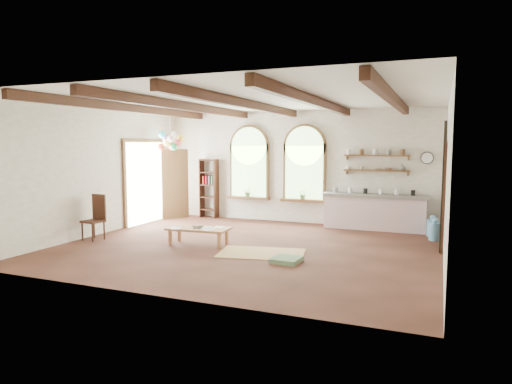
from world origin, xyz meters
The scene contains 27 objects.
floor centered at (0.00, 0.00, 0.00)m, with size 8.00×8.00×0.00m, color brown.
ceiling_beams centered at (0.00, 0.00, 3.10)m, with size 6.20×6.80×0.18m, color #3C1D13, non-canonical shape.
window_left centered at (-1.40, 3.43, 1.63)m, with size 1.30×0.28×2.20m.
window_right centered at (0.30, 3.43, 1.63)m, with size 1.30×0.28×2.20m.
left_doorway centered at (-3.95, 1.80, 1.15)m, with size 0.10×1.90×2.50m, color brown.
right_doorway centered at (3.95, 1.50, 1.10)m, with size 0.10×1.30×2.40m, color black.
kitchen_counter centered at (2.30, 3.20, 0.48)m, with size 2.68×0.62×0.94m.
wall_shelf_lower centered at (2.30, 3.38, 1.55)m, with size 1.70×0.24×0.04m, color brown.
wall_shelf_upper centered at (2.30, 3.38, 1.95)m, with size 1.70×0.24×0.04m, color brown.
wall_clock centered at (3.55, 3.45, 1.90)m, with size 0.32×0.32×0.04m, color black.
bookshelf centered at (-2.70, 3.32, 0.90)m, with size 0.53×0.32×1.80m.
coffee_table centered at (-1.09, -0.22, 0.35)m, with size 1.42×0.74×0.39m.
side_chair centered at (-3.65, -0.66, 0.31)m, with size 0.48×0.48×1.07m.
floor_mat centered at (0.52, -0.45, 0.01)m, with size 1.75×1.08×0.02m, color tan.
floor_cushion centered at (1.21, -0.92, 0.05)m, with size 0.52×0.52×0.09m, color #66875D.
water_jug_a centered at (3.75, 2.80, 0.23)m, with size 0.27×0.27×0.52m.
water_jug_b centered at (3.82, 2.30, 0.23)m, with size 0.28×0.28×0.54m.
balloon_cluster centered at (-3.41, 2.30, 2.33)m, with size 0.67×0.69×1.14m.
table_book centered at (-1.29, -0.06, 0.40)m, with size 0.16×0.23×0.02m, color olive.
tablet centered at (-1.09, -0.22, 0.40)m, with size 0.17×0.25×0.01m, color black.
potted_plant_left centered at (-1.40, 3.32, 0.85)m, with size 0.27×0.23×0.30m, color #598C4C.
potted_plant_right centered at (0.30, 3.32, 0.85)m, with size 0.27×0.23×0.30m, color #598C4C.
shelf_cup_a centered at (1.55, 3.38, 1.62)m, with size 0.12×0.10×0.10m, color white.
shelf_cup_b centered at (1.90, 3.38, 1.62)m, with size 0.10×0.10×0.09m, color beige.
shelf_bowl_a centered at (2.25, 3.38, 1.60)m, with size 0.22×0.22×0.05m, color beige.
shelf_bowl_b centered at (2.60, 3.38, 1.60)m, with size 0.20×0.20×0.06m, color #8C664C.
shelf_vase centered at (2.95, 3.38, 1.67)m, with size 0.18×0.18×0.19m, color slate.
Camera 1 is at (3.89, -9.05, 2.25)m, focal length 32.00 mm.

